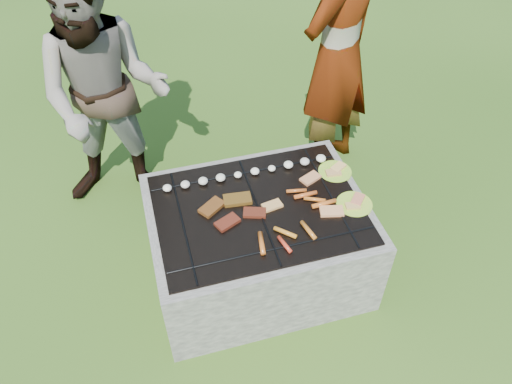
% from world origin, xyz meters
% --- Properties ---
extents(lawn, '(60.00, 60.00, 0.00)m').
position_xyz_m(lawn, '(0.00, 0.00, 0.00)').
color(lawn, '#234110').
rests_on(lawn, ground).
extents(fire_pit, '(1.30, 1.00, 0.62)m').
position_xyz_m(fire_pit, '(0.00, 0.00, 0.28)').
color(fire_pit, gray).
rests_on(fire_pit, ground).
extents(mushrooms, '(1.06, 0.06, 0.04)m').
position_xyz_m(mushrooms, '(0.03, 0.30, 0.63)').
color(mushrooms, white).
rests_on(mushrooms, fire_pit).
extents(pork_slabs, '(0.39, 0.28, 0.02)m').
position_xyz_m(pork_slabs, '(-0.16, 0.03, 0.62)').
color(pork_slabs, '#95521B').
rests_on(pork_slabs, fire_pit).
extents(sausages, '(0.54, 0.47, 0.03)m').
position_xyz_m(sausages, '(0.20, -0.14, 0.63)').
color(sausages, '#BA701E').
rests_on(sausages, fire_pit).
extents(bread_on_grate, '(0.46, 0.41, 0.02)m').
position_xyz_m(bread_on_grate, '(0.32, -0.01, 0.62)').
color(bread_on_grate, tan).
rests_on(bread_on_grate, fire_pit).
extents(plate_far, '(0.26, 0.26, 0.03)m').
position_xyz_m(plate_far, '(0.56, 0.18, 0.61)').
color(plate_far, yellow).
rests_on(plate_far, fire_pit).
extents(plate_near, '(0.25, 0.25, 0.03)m').
position_xyz_m(plate_near, '(0.56, -0.12, 0.61)').
color(plate_near, yellow).
rests_on(plate_near, fire_pit).
extents(cook, '(0.84, 0.76, 1.94)m').
position_xyz_m(cook, '(0.86, 0.96, 0.97)').
color(cook, '#A6958A').
rests_on(cook, ground).
extents(bystander, '(1.01, 0.88, 1.79)m').
position_xyz_m(bystander, '(-0.76, 0.98, 0.90)').
color(bystander, gray).
rests_on(bystander, ground).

